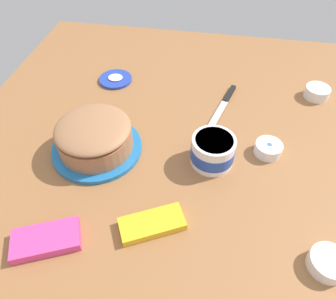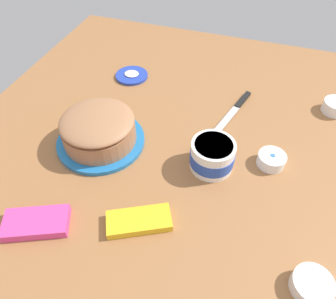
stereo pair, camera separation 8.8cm
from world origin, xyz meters
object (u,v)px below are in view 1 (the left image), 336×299
object	(u,v)px
spreading_knife	(225,102)
frosted_cake	(95,138)
frosting_tub_lid	(115,79)
sprinkle_bowl_pink	(328,263)
frosting_tub	(213,150)
sprinkle_bowl_blue	(268,148)
sprinkle_bowl_orange	(317,92)
candy_box_upper	(46,240)
candy_box_lower	(152,224)

from	to	relation	value
spreading_knife	frosted_cake	bearing A→B (deg)	38.44
frosting_tub_lid	sprinkle_bowl_pink	size ratio (longest dim) A/B	1.41
frosting_tub_lid	frosting_tub	bearing A→B (deg)	138.61
sprinkle_bowl_pink	sprinkle_bowl_blue	xyz separation A→B (m)	(0.11, -0.32, 0.00)
frosting_tub	sprinkle_bowl_orange	size ratio (longest dim) A/B	1.48
candy_box_upper	frosting_tub_lid	bearing A→B (deg)	-111.21
spreading_knife	sprinkle_bowl_blue	bearing A→B (deg)	122.13
frosting_tub_lid	candy_box_upper	distance (m)	0.65
candy_box_upper	frosting_tub	bearing A→B (deg)	-161.97
frosting_tub_lid	sprinkle_bowl_orange	size ratio (longest dim) A/B	1.46
sprinkle_bowl_blue	candy_box_lower	size ratio (longest dim) A/B	0.51
spreading_knife	sprinkle_bowl_orange	distance (m)	0.32
frosting_tub	sprinkle_bowl_orange	xyz separation A→B (m)	(-0.33, -0.36, -0.02)
spreading_knife	frosting_tub_lid	bearing A→B (deg)	-9.06
sprinkle_bowl_orange	candy_box_upper	distance (m)	0.96
frosting_tub	frosting_tub_lid	bearing A→B (deg)	-41.39
sprinkle_bowl_blue	sprinkle_bowl_orange	distance (m)	0.35
spreading_knife	sprinkle_bowl_blue	world-z (taller)	sprinkle_bowl_blue
frosting_tub_lid	spreading_knife	distance (m)	0.41
sprinkle_bowl_blue	candy_box_lower	world-z (taller)	sprinkle_bowl_blue
frosting_tub_lid	candy_box_lower	bearing A→B (deg)	114.43
sprinkle_bowl_pink	sprinkle_bowl_orange	xyz separation A→B (m)	(-0.06, -0.62, 0.00)
sprinkle_bowl_blue	candy_box_lower	bearing A→B (deg)	46.17
frosted_cake	candy_box_lower	world-z (taller)	frosted_cake
sprinkle_bowl_orange	candy_box_lower	world-z (taller)	sprinkle_bowl_orange
frosted_cake	spreading_knife	bearing A→B (deg)	-141.56
frosting_tub	candy_box_upper	xyz separation A→B (m)	(0.35, 0.31, -0.03)
frosting_tub_lid	candy_box_lower	xyz separation A→B (m)	(-0.26, 0.57, 0.00)
frosting_tub_lid	sprinkle_bowl_orange	xyz separation A→B (m)	(-0.72, -0.02, 0.01)
frosted_cake	spreading_knife	xyz separation A→B (m)	(-0.36, -0.28, -0.04)
candy_box_upper	sprinkle_bowl_orange	bearing A→B (deg)	-159.18
frosting_tub_lid	sprinkle_bowl_orange	bearing A→B (deg)	-178.01
frosting_tub	sprinkle_bowl_blue	size ratio (longest dim) A/B	1.57
spreading_knife	candy_box_lower	xyz separation A→B (m)	(0.15, 0.50, 0.00)
spreading_knife	candy_box_lower	world-z (taller)	candy_box_lower
frosting_tub_lid	sprinkle_bowl_pink	xyz separation A→B (m)	(-0.65, 0.60, 0.01)
frosting_tub	frosting_tub_lid	size ratio (longest dim) A/B	1.02
frosted_cake	sprinkle_bowl_blue	distance (m)	0.50
frosted_cake	candy_box_upper	world-z (taller)	frosted_cake
sprinkle_bowl_blue	candy_box_upper	bearing A→B (deg)	36.28
frosted_cake	frosting_tub	distance (m)	0.33
spreading_knife	sprinkle_bowl_pink	size ratio (longest dim) A/B	2.73
sprinkle_bowl_pink	candy_box_upper	xyz separation A→B (m)	(0.62, 0.05, -0.01)
frosted_cake	spreading_knife	world-z (taller)	frosted_cake
frosting_tub	sprinkle_bowl_blue	bearing A→B (deg)	-159.11
candy_box_lower	candy_box_upper	bearing A→B (deg)	-7.28
sprinkle_bowl_orange	candy_box_upper	bearing A→B (deg)	44.50
sprinkle_bowl_orange	candy_box_lower	distance (m)	0.75
sprinkle_bowl_pink	sprinkle_bowl_orange	world-z (taller)	sprinkle_bowl_orange
sprinkle_bowl_pink	candy_box_lower	distance (m)	0.40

